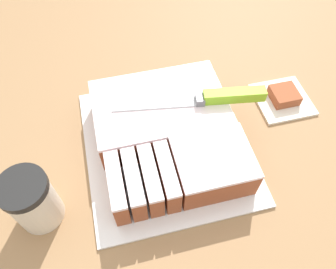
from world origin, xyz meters
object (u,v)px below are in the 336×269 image
Objects in this scene: cake at (169,133)px; knife at (219,97)px; coffee_cup at (33,201)px; cake_board at (168,145)px; brownie at (284,95)px.

cake is 0.97× the size of knife.
knife is at bearing 18.42° from coffee_cup.
cake_board is 0.26m from coffee_cup.
cake is 0.11m from knife.
cake is 0.27m from brownie.
coffee_cup reaches higher than cake_board.
cake is at bearing -168.91° from brownie.
cake_board is 1.18× the size of knife.
knife is (0.10, 0.03, 0.04)m from cake.
cake_board is at bearing 25.37° from knife.
coffee_cup is (-0.25, -0.09, 0.02)m from cake.
cake_board is 0.28m from brownie.
brownie is (0.51, 0.14, -0.04)m from coffee_cup.
brownie is at bearing 11.64° from cake_board.
knife is 2.60× the size of coffee_cup.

